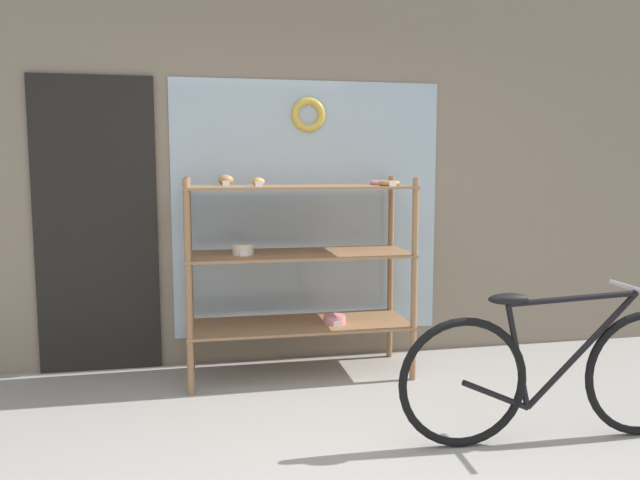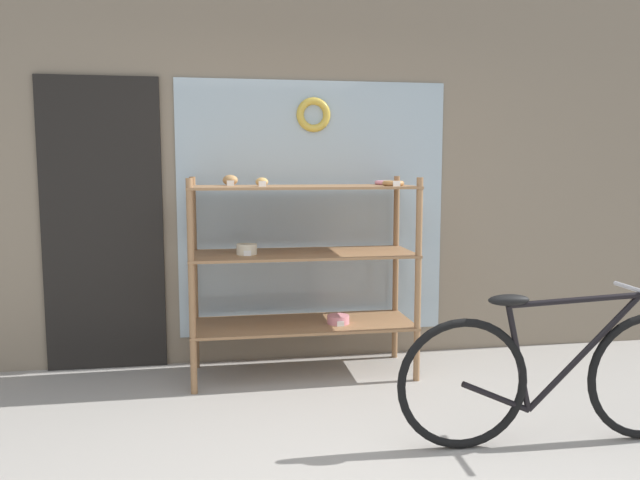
{
  "view_description": "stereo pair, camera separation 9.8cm",
  "coord_description": "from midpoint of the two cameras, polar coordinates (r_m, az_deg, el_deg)",
  "views": [
    {
      "loc": [
        -0.62,
        -2.24,
        1.47
      ],
      "look_at": [
        0.03,
        1.07,
        1.07
      ],
      "focal_mm": 35.0,
      "sensor_mm": 36.0,
      "label": 1
    },
    {
      "loc": [
        -0.52,
        -2.26,
        1.47
      ],
      "look_at": [
        0.03,
        1.07,
        1.07
      ],
      "focal_mm": 35.0,
      "sensor_mm": 36.0,
      "label": 2
    }
  ],
  "objects": [
    {
      "name": "storefront_facade",
      "position": [
        4.73,
        -2.9,
        11.31
      ],
      "size": [
        6.26,
        0.13,
        3.78
      ],
      "color": "gray",
      "rests_on": "ground_plane"
    },
    {
      "name": "bicycle",
      "position": [
        3.6,
        21.56,
        -11.48
      ],
      "size": [
        1.73,
        0.46,
        0.83
      ],
      "rotation": [
        0.0,
        0.0,
        -0.05
      ],
      "color": "black",
      "rests_on": "ground_plane"
    },
    {
      "name": "display_case",
      "position": [
        4.35,
        -0.92,
        -1.63
      ],
      "size": [
        1.55,
        0.58,
        1.41
      ],
      "color": "#8E6642",
      "rests_on": "ground_plane"
    }
  ]
}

